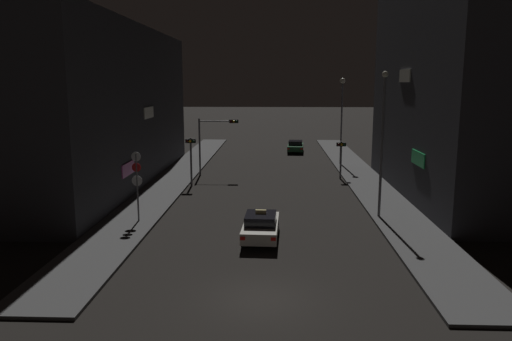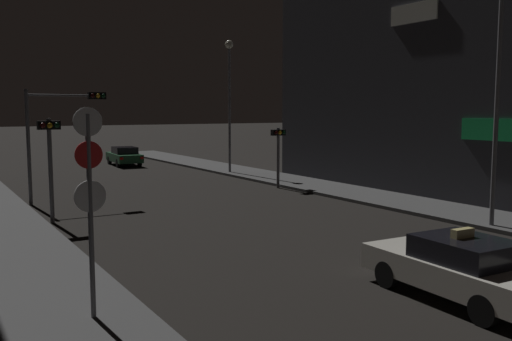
# 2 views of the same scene
# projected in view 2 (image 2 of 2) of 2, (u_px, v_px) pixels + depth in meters

# --- Properties ---
(sidewalk_right) EXTENTS (3.33, 54.26, 0.15)m
(sidewalk_right) POSITION_uv_depth(u_px,v_px,m) (298.00, 183.00, 31.70)
(sidewalk_right) COLOR #4C4C4C
(sidewalk_right) RESTS_ON ground_plane
(building_facade_right) EXTENTS (11.18, 21.86, 18.90)m
(building_facade_right) POSITION_uv_depth(u_px,v_px,m) (491.00, 8.00, 28.63)
(building_facade_right) COLOR #333338
(building_facade_right) RESTS_ON ground_plane
(taxi) EXTENTS (1.96, 4.51, 1.62)m
(taxi) POSITION_uv_depth(u_px,v_px,m) (459.00, 267.00, 12.30)
(taxi) COLOR silver
(taxi) RESTS_ON ground_plane
(far_car) EXTENTS (2.09, 4.56, 1.42)m
(far_car) POSITION_uv_depth(u_px,v_px,m) (124.00, 156.00, 42.10)
(far_car) COLOR #1E512D
(far_car) RESTS_ON ground_plane
(traffic_light_overhead) EXTENTS (3.55, 0.42, 5.10)m
(traffic_light_overhead) POSITION_uv_depth(u_px,v_px,m) (59.00, 122.00, 24.94)
(traffic_light_overhead) COLOR slate
(traffic_light_overhead) RESTS_ON ground_plane
(traffic_light_left_kerb) EXTENTS (0.80, 0.42, 3.89)m
(traffic_light_left_kerb) POSITION_uv_depth(u_px,v_px,m) (50.00, 149.00, 20.43)
(traffic_light_left_kerb) COLOR slate
(traffic_light_left_kerb) RESTS_ON ground_plane
(traffic_light_right_kerb) EXTENTS (0.80, 0.42, 3.25)m
(traffic_light_right_kerb) POSITION_uv_depth(u_px,v_px,m) (278.00, 144.00, 29.78)
(traffic_light_right_kerb) COLOR slate
(traffic_light_right_kerb) RESTS_ON ground_plane
(sign_pole_left) EXTENTS (0.61, 0.10, 4.11)m
(sign_pole_left) POSITION_uv_depth(u_px,v_px,m) (90.00, 194.00, 10.67)
(sign_pole_left) COLOR slate
(sign_pole_left) RESTS_ON sidewalk_left
(street_lamp_near_block) EXTENTS (0.37, 0.37, 8.72)m
(street_lamp_near_block) POSITION_uv_depth(u_px,v_px,m) (498.00, 82.00, 19.14)
(street_lamp_near_block) COLOR slate
(street_lamp_near_block) RESTS_ON sidewalk_right
(street_lamp_far_block) EXTENTS (0.54, 0.54, 8.50)m
(street_lamp_far_block) POSITION_uv_depth(u_px,v_px,m) (229.00, 83.00, 35.91)
(street_lamp_far_block) COLOR slate
(street_lamp_far_block) RESTS_ON sidewalk_right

